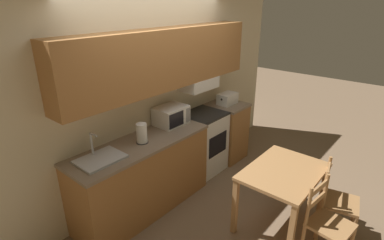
% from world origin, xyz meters
% --- Properties ---
extents(ground_plane, '(16.00, 16.00, 0.00)m').
position_xyz_m(ground_plane, '(0.00, 0.00, 0.00)').
color(ground_plane, '#7F664C').
extents(wall_back, '(5.35, 0.38, 2.55)m').
position_xyz_m(wall_back, '(0.01, -0.07, 1.54)').
color(wall_back, beige).
rests_on(wall_back, ground_plane).
extents(lower_counter_main, '(1.81, 0.60, 0.94)m').
position_xyz_m(lower_counter_main, '(-0.58, -0.29, 0.47)').
color(lower_counter_main, '#A36B38').
rests_on(lower_counter_main, ground_plane).
extents(lower_counter_right_stub, '(0.54, 0.60, 0.94)m').
position_xyz_m(lower_counter_right_stub, '(1.21, -0.29, 0.47)').
color(lower_counter_right_stub, '#A36B38').
rests_on(lower_counter_right_stub, ground_plane).
extents(stove_range, '(0.60, 0.54, 0.94)m').
position_xyz_m(stove_range, '(0.63, -0.27, 0.47)').
color(stove_range, white).
rests_on(stove_range, ground_plane).
extents(microwave, '(0.42, 0.33, 0.25)m').
position_xyz_m(microwave, '(0.05, -0.18, 1.06)').
color(microwave, white).
rests_on(microwave, lower_counter_main).
extents(toaster, '(0.33, 0.21, 0.17)m').
position_xyz_m(toaster, '(1.22, -0.28, 1.03)').
color(toaster, white).
rests_on(toaster, lower_counter_right_stub).
extents(sink_basin, '(0.47, 0.35, 0.28)m').
position_xyz_m(sink_basin, '(-1.13, -0.29, 0.96)').
color(sink_basin, '#B7BABF').
rests_on(sink_basin, lower_counter_main).
extents(paper_towel_roll, '(0.14, 0.14, 0.24)m').
position_xyz_m(paper_towel_roll, '(-0.57, -0.31, 1.05)').
color(paper_towel_roll, black).
rests_on(paper_towel_roll, lower_counter_main).
extents(dining_table, '(1.00, 0.73, 0.73)m').
position_xyz_m(dining_table, '(0.25, -1.71, 0.62)').
color(dining_table, '#B27F4C').
rests_on(dining_table, ground_plane).
extents(chair_left_of_table, '(0.43, 0.43, 0.86)m').
position_xyz_m(chair_left_of_table, '(0.07, -2.27, 0.43)').
color(chair_left_of_table, '#B27F4C').
rests_on(chair_left_of_table, ground_plane).
extents(chair_right_of_table, '(0.45, 0.45, 0.86)m').
position_xyz_m(chair_right_of_table, '(0.50, -2.23, 0.43)').
color(chair_right_of_table, '#B27F4C').
rests_on(chair_right_of_table, ground_plane).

